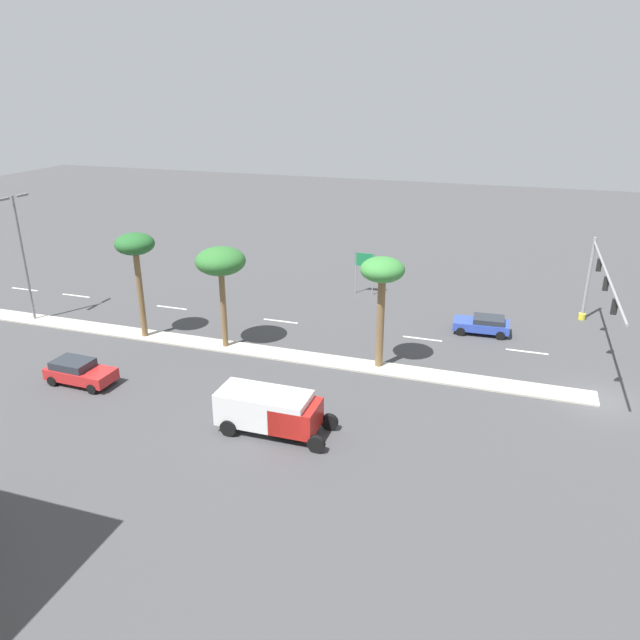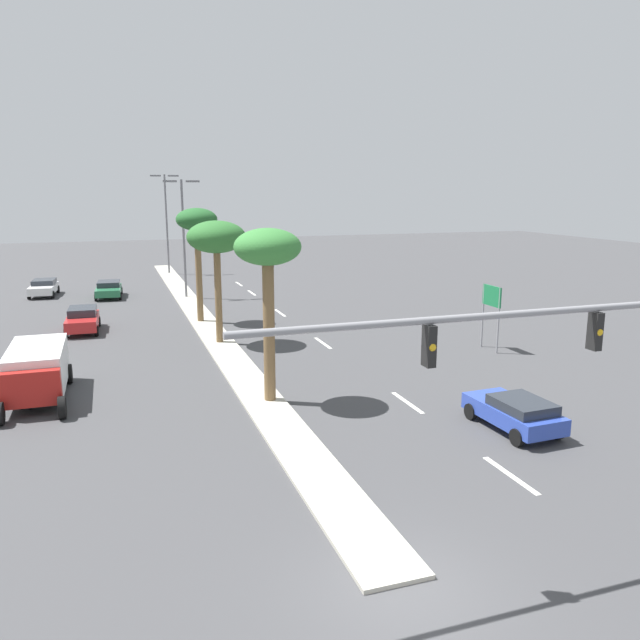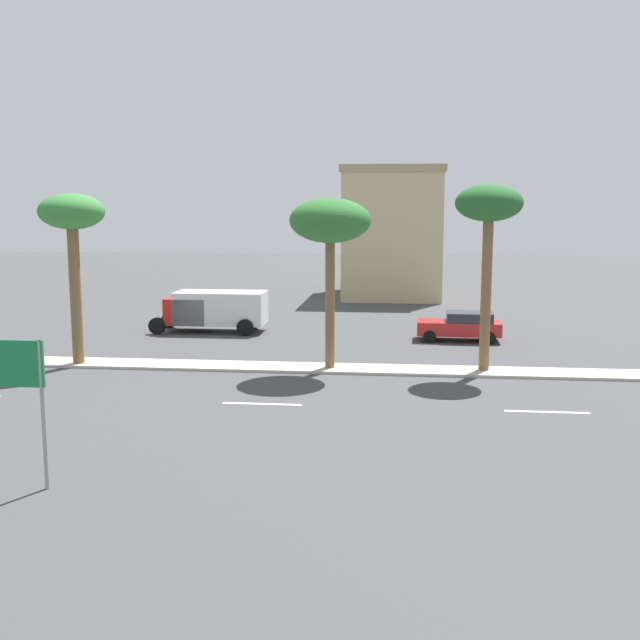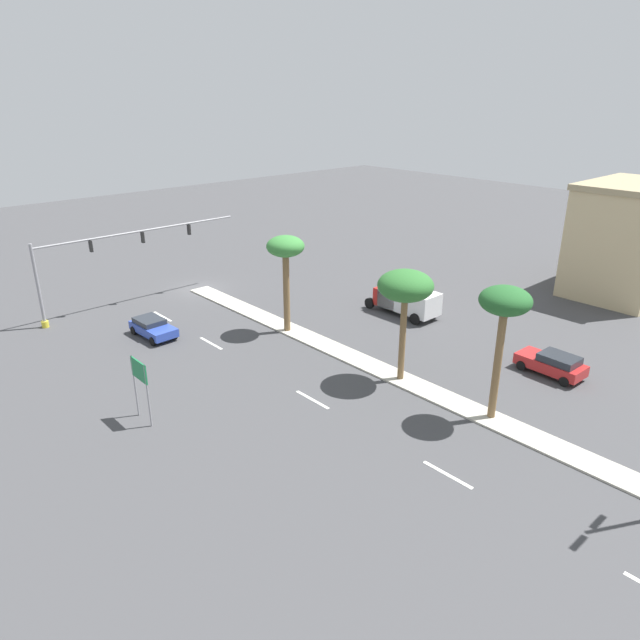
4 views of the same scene
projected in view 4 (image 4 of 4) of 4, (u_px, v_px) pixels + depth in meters
ground_plane at (409, 383)px, 35.93m from camera, size 160.00×160.00×0.00m
median_curb at (511, 428)px, 31.05m from camera, size 1.80×63.62×0.12m
lane_stripe_far at (163, 316)px, 46.56m from camera, size 0.20×2.80×0.01m
lane_stripe_left at (211, 343)px, 41.60m from camera, size 0.20×2.80×0.01m
lane_stripe_inboard at (312, 400)px, 34.03m from camera, size 0.20×2.80×0.01m
lane_stripe_rear at (447, 475)px, 27.39m from camera, size 0.20×2.80×0.01m
traffic_signal_gantry at (99, 260)px, 45.83m from camera, size 17.66×0.53×6.56m
directional_road_sign at (140, 377)px, 30.90m from camera, size 0.10×1.69×3.66m
commercial_building at (629, 239)px, 50.23m from camera, size 10.44×7.50×9.76m
palm_tree_left at (286, 251)px, 41.39m from camera, size 2.75×2.75×7.24m
palm_tree_far at (405, 288)px, 34.13m from camera, size 3.35×3.35×7.04m
palm_tree_mid at (505, 307)px, 29.69m from camera, size 2.71×2.71×7.57m
sedan_red_front at (552, 363)px, 36.76m from camera, size 2.10×4.27×1.48m
sedan_blue_outboard at (153, 327)px, 42.58m from camera, size 2.14×4.07×1.30m
box_truck at (404, 299)px, 46.66m from camera, size 2.51×6.15×2.22m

